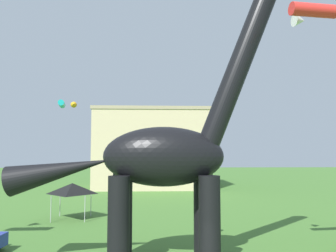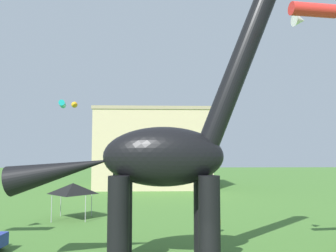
# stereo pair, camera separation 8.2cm
# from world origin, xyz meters

# --- Properties ---
(dinosaur_sculpture) EXTENTS (14.16, 3.00, 14.80)m
(dinosaur_sculpture) POSITION_xyz_m (-0.95, 3.37, 5.35)
(dinosaur_sculpture) COLOR black
(dinosaur_sculpture) RESTS_ON ground_plane
(person_photographer) EXTENTS (0.39, 0.17, 1.05)m
(person_photographer) POSITION_xyz_m (3.11, 10.24, 0.63)
(person_photographer) COLOR #6B6056
(person_photographer) RESTS_ON ground_plane
(person_watching_child) EXTENTS (0.62, 0.27, 1.64)m
(person_watching_child) POSITION_xyz_m (2.83, 13.50, 1.00)
(person_watching_child) COLOR #2D3347
(person_watching_child) RESTS_ON ground_plane
(festival_canopy_tent) EXTENTS (3.15, 3.15, 3.00)m
(festival_canopy_tent) POSITION_xyz_m (-8.23, 15.58, 2.54)
(festival_canopy_tent) COLOR #B2B2B7
(festival_canopy_tent) RESTS_ON ground_plane
(kite_near_high) EXTENTS (2.25, 1.98, 0.64)m
(kite_near_high) POSITION_xyz_m (5.81, 1.08, 11.99)
(kite_near_high) COLOR red
(kite_trailing) EXTENTS (1.77, 1.95, 0.56)m
(kite_trailing) POSITION_xyz_m (-9.44, 17.01, 9.96)
(kite_trailing) COLOR #19B2B7
(background_building_block) EXTENTS (18.23, 11.06, 12.57)m
(background_building_block) POSITION_xyz_m (-1.53, 41.66, 6.29)
(background_building_block) COLOR #CCB78E
(background_building_block) RESTS_ON ground_plane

